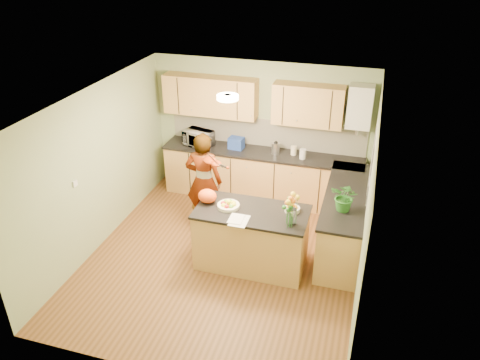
# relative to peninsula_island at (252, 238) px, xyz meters

# --- Properties ---
(floor) EXTENTS (4.50, 4.50, 0.00)m
(floor) POSITION_rel_peninsula_island_xyz_m (-0.44, 0.02, -0.46)
(floor) COLOR #583719
(floor) RESTS_ON ground
(ceiling) EXTENTS (4.00, 4.50, 0.02)m
(ceiling) POSITION_rel_peninsula_island_xyz_m (-0.44, 0.02, 2.04)
(ceiling) COLOR silver
(ceiling) RESTS_ON wall_back
(wall_back) EXTENTS (4.00, 0.02, 2.50)m
(wall_back) POSITION_rel_peninsula_island_xyz_m (-0.44, 2.27, 0.79)
(wall_back) COLOR gray
(wall_back) RESTS_ON floor
(wall_front) EXTENTS (4.00, 0.02, 2.50)m
(wall_front) POSITION_rel_peninsula_island_xyz_m (-0.44, -2.23, 0.79)
(wall_front) COLOR gray
(wall_front) RESTS_ON floor
(wall_left) EXTENTS (0.02, 4.50, 2.50)m
(wall_left) POSITION_rel_peninsula_island_xyz_m (-2.44, 0.02, 0.79)
(wall_left) COLOR gray
(wall_left) RESTS_ON floor
(wall_right) EXTENTS (0.02, 4.50, 2.50)m
(wall_right) POSITION_rel_peninsula_island_xyz_m (1.56, 0.02, 0.79)
(wall_right) COLOR gray
(wall_right) RESTS_ON floor
(back_counter) EXTENTS (3.64, 0.62, 0.94)m
(back_counter) POSITION_rel_peninsula_island_xyz_m (-0.34, 1.97, 0.01)
(back_counter) COLOR tan
(back_counter) RESTS_ON floor
(right_counter) EXTENTS (0.62, 2.24, 0.94)m
(right_counter) POSITION_rel_peninsula_island_xyz_m (1.26, 0.87, 0.01)
(right_counter) COLOR tan
(right_counter) RESTS_ON floor
(splashback) EXTENTS (3.60, 0.02, 0.52)m
(splashback) POSITION_rel_peninsula_island_xyz_m (-0.34, 2.25, 0.74)
(splashback) COLOR white
(splashback) RESTS_ON back_counter
(upper_cabinets) EXTENTS (3.20, 0.34, 0.70)m
(upper_cabinets) POSITION_rel_peninsula_island_xyz_m (-0.62, 2.10, 1.39)
(upper_cabinets) COLOR tan
(upper_cabinets) RESTS_ON wall_back
(boiler) EXTENTS (0.40, 0.30, 0.86)m
(boiler) POSITION_rel_peninsula_island_xyz_m (1.26, 2.11, 1.43)
(boiler) COLOR silver
(boiler) RESTS_ON wall_back
(window_right) EXTENTS (0.01, 1.30, 1.05)m
(window_right) POSITION_rel_peninsula_island_xyz_m (1.55, 0.62, 1.09)
(window_right) COLOR silver
(window_right) RESTS_ON wall_right
(light_switch) EXTENTS (0.02, 0.09, 0.09)m
(light_switch) POSITION_rel_peninsula_island_xyz_m (-2.43, -0.58, 0.84)
(light_switch) COLOR silver
(light_switch) RESTS_ON wall_left
(ceiling_lamp) EXTENTS (0.30, 0.30, 0.07)m
(ceiling_lamp) POSITION_rel_peninsula_island_xyz_m (-0.44, 0.32, 2.00)
(ceiling_lamp) COLOR #FFEABF
(ceiling_lamp) RESTS_ON ceiling
(peninsula_island) EXTENTS (1.62, 0.83, 0.93)m
(peninsula_island) POSITION_rel_peninsula_island_xyz_m (0.00, 0.00, 0.00)
(peninsula_island) COLOR tan
(peninsula_island) RESTS_ON floor
(fruit_dish) EXTENTS (0.32, 0.32, 0.11)m
(fruit_dish) POSITION_rel_peninsula_island_xyz_m (-0.35, -0.00, 0.51)
(fruit_dish) COLOR beige
(fruit_dish) RESTS_ON peninsula_island
(orange_bowl) EXTENTS (0.22, 0.22, 0.13)m
(orange_bowl) POSITION_rel_peninsula_island_xyz_m (0.55, 0.15, 0.52)
(orange_bowl) COLOR beige
(orange_bowl) RESTS_ON peninsula_island
(flower_vase) EXTENTS (0.28, 0.28, 0.53)m
(flower_vase) POSITION_rel_peninsula_island_xyz_m (0.60, -0.18, 0.81)
(flower_vase) COLOR silver
(flower_vase) RESTS_ON peninsula_island
(orange_bag) EXTENTS (0.29, 0.25, 0.21)m
(orange_bag) POSITION_rel_peninsula_island_xyz_m (-0.69, 0.05, 0.57)
(orange_bag) COLOR #EC4B13
(orange_bag) RESTS_ON peninsula_island
(papers) EXTENTS (0.24, 0.33, 0.01)m
(papers) POSITION_rel_peninsula_island_xyz_m (-0.10, -0.30, 0.47)
(papers) COLOR silver
(papers) RESTS_ON peninsula_island
(violinist) EXTENTS (0.63, 0.43, 1.69)m
(violinist) POSITION_rel_peninsula_island_xyz_m (-1.02, 0.79, 0.38)
(violinist) COLOR tan
(violinist) RESTS_ON floor
(violin) EXTENTS (0.65, 0.57, 0.16)m
(violin) POSITION_rel_peninsula_island_xyz_m (-0.82, 0.57, 0.88)
(violin) COLOR #561705
(violin) RESTS_ON violinist
(microwave) EXTENTS (0.59, 0.47, 0.28)m
(microwave) POSITION_rel_peninsula_island_xyz_m (-1.54, 1.93, 0.62)
(microwave) COLOR silver
(microwave) RESTS_ON back_counter
(blue_box) EXTENTS (0.28, 0.22, 0.21)m
(blue_box) POSITION_rel_peninsula_island_xyz_m (-0.83, 1.99, 0.58)
(blue_box) COLOR navy
(blue_box) RESTS_ON back_counter
(kettle) EXTENTS (0.15, 0.15, 0.27)m
(kettle) POSITION_rel_peninsula_island_xyz_m (-0.10, 1.98, 0.59)
(kettle) COLOR silver
(kettle) RESTS_ON back_counter
(jar_cream) EXTENTS (0.12, 0.12, 0.16)m
(jar_cream) POSITION_rel_peninsula_island_xyz_m (0.22, 2.02, 0.56)
(jar_cream) COLOR beige
(jar_cream) RESTS_ON back_counter
(jar_white) EXTENTS (0.15, 0.15, 0.18)m
(jar_white) POSITION_rel_peninsula_island_xyz_m (0.40, 1.90, 0.56)
(jar_white) COLOR silver
(jar_white) RESTS_ON back_counter
(potted_plant) EXTENTS (0.48, 0.45, 0.43)m
(potted_plant) POSITION_rel_peninsula_island_xyz_m (1.26, 0.36, 0.69)
(potted_plant) COLOR #296B23
(potted_plant) RESTS_ON right_counter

